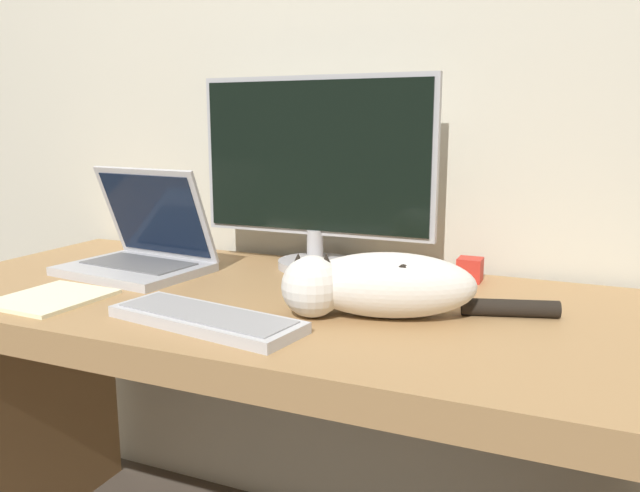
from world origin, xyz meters
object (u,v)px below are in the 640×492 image
laptop (141,251)px  cat (378,284)px  external_keyboard (206,319)px  monitor (315,168)px

laptop → cat: 0.64m
external_keyboard → laptop: bearing=151.8°
laptop → external_keyboard: size_ratio=0.90×
monitor → cat: size_ratio=1.23×
monitor → cat: monitor is taller
external_keyboard → cat: size_ratio=0.80×
external_keyboard → cat: (0.26, 0.17, 0.05)m
monitor → laptop: bearing=-151.8°
monitor → cat: (0.26, -0.31, -0.18)m
monitor → cat: bearing=-50.1°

